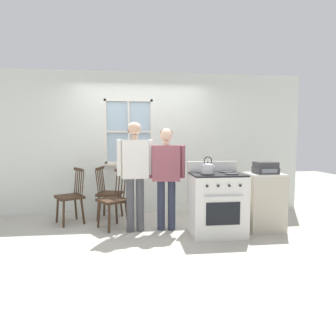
{
  "coord_description": "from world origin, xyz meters",
  "views": [
    {
      "loc": [
        -0.16,
        -4.43,
        1.43
      ],
      "look_at": [
        0.37,
        0.01,
        1.0
      ],
      "focal_mm": 32.0,
      "sensor_mm": 36.0,
      "label": 1
    }
  ],
  "objects": [
    {
      "name": "chair_center_cluster",
      "position": [
        -0.46,
        0.36,
        0.45
      ],
      "size": [
        0.56,
        0.57,
        0.94
      ],
      "rotation": [
        0.0,
        0.0,
        -1.0
      ],
      "color": "#3D2819",
      "rests_on": "ground_plane"
    },
    {
      "name": "ground_plane",
      "position": [
        0.0,
        0.0,
        0.0
      ],
      "size": [
        16.0,
        16.0,
        0.0
      ],
      "primitive_type": "plane",
      "color": "#B2AD9E"
    },
    {
      "name": "person_teen_center",
      "position": [
        0.36,
        0.17,
        0.97
      ],
      "size": [
        0.59,
        0.26,
        1.6
      ],
      "rotation": [
        0.0,
        0.0,
        -0.12
      ],
      "color": "#2D3347",
      "rests_on": "ground_plane"
    },
    {
      "name": "chair_by_window",
      "position": [
        -1.21,
        0.74,
        0.45
      ],
      "size": [
        0.56,
        0.56,
        0.94
      ],
      "rotation": [
        0.0,
        0.0,
        -1.05
      ],
      "color": "#3D2819",
      "rests_on": "ground_plane"
    },
    {
      "name": "chair_near_wall",
      "position": [
        -0.59,
        0.95,
        0.45
      ],
      "size": [
        0.48,
        0.49,
        0.94
      ],
      "rotation": [
        0.0,
        0.0,
        1.36
      ],
      "color": "#3D2819",
      "rests_on": "ground_plane"
    },
    {
      "name": "stove",
      "position": [
        1.09,
        -0.14,
        0.47
      ],
      "size": [
        0.79,
        0.68,
        1.08
      ],
      "color": "white",
      "rests_on": "ground_plane"
    },
    {
      "name": "side_counter",
      "position": [
        1.9,
        0.0,
        0.45
      ],
      "size": [
        0.55,
        0.5,
        0.9
      ],
      "color": "beige",
      "rests_on": "ground_plane"
    },
    {
      "name": "wall_back",
      "position": [
        0.01,
        1.4,
        1.34
      ],
      "size": [
        6.4,
        0.16,
        2.7
      ],
      "color": "silver",
      "rests_on": "ground_plane"
    },
    {
      "name": "stereo",
      "position": [
        1.9,
        -0.02,
        0.99
      ],
      "size": [
        0.34,
        0.29,
        0.18
      ],
      "color": "#38383A",
      "rests_on": "side_counter"
    },
    {
      "name": "person_elderly_left",
      "position": [
        -0.12,
        0.15,
        1.02
      ],
      "size": [
        0.56,
        0.26,
        1.69
      ],
      "rotation": [
        0.0,
        0.0,
        0.14
      ],
      "color": "#4C4C51",
      "rests_on": "ground_plane"
    },
    {
      "name": "potted_plant",
      "position": [
        -0.23,
        1.31,
        1.06
      ],
      "size": [
        0.15,
        0.15,
        0.35
      ],
      "color": "#935B3D",
      "rests_on": "wall_back"
    },
    {
      "name": "kettle",
      "position": [
        0.91,
        -0.27,
        1.02
      ],
      "size": [
        0.21,
        0.17,
        0.25
      ],
      "color": "#B7B7BC",
      "rests_on": "stove"
    }
  ]
}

